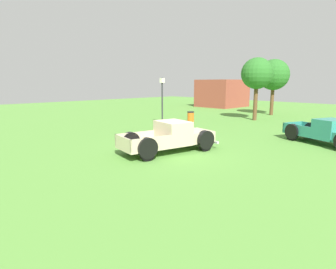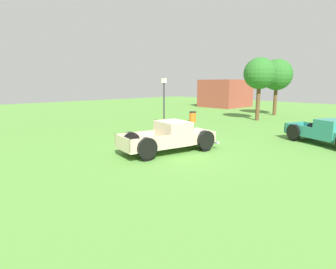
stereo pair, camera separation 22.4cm
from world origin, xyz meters
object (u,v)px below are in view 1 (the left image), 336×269
at_px(pickup_truck_foreground, 174,137).
at_px(oak_tree_east, 257,74).
at_px(trash_can, 191,117).
at_px(lamp_post_near, 162,101).
at_px(pickup_truck_behind_left, 331,133).
at_px(oak_tree_west, 274,75).

distance_m(pickup_truck_foreground, oak_tree_east, 14.68).
bearing_deg(trash_can, lamp_post_near, -94.81).
bearing_deg(pickup_truck_foreground, lamp_post_near, 140.93).
distance_m(pickup_truck_behind_left, trash_can, 11.67).
xyz_separation_m(pickup_truck_behind_left, oak_tree_west, (-9.31, 11.93, 3.49)).
height_order(pickup_truck_behind_left, lamp_post_near, lamp_post_near).
xyz_separation_m(pickup_truck_behind_left, trash_can, (-11.58, 1.49, -0.22)).
distance_m(lamp_post_near, oak_tree_west, 13.98).
relative_size(lamp_post_near, oak_tree_east, 0.68).
bearing_deg(pickup_truck_foreground, oak_tree_west, 102.38).
relative_size(pickup_truck_behind_left, lamp_post_near, 1.33).
relative_size(pickup_truck_foreground, lamp_post_near, 1.38).
xyz_separation_m(trash_can, oak_tree_east, (3.18, 5.31, 3.71)).
relative_size(pickup_truck_behind_left, oak_tree_west, 0.87).
relative_size(pickup_truck_foreground, oak_tree_east, 0.94).
bearing_deg(pickup_truck_behind_left, oak_tree_west, 127.97).
height_order(lamp_post_near, oak_tree_west, oak_tree_west).
height_order(pickup_truck_foreground, oak_tree_east, oak_tree_east).
bearing_deg(oak_tree_east, pickup_truck_foreground, -76.77).
distance_m(pickup_truck_foreground, pickup_truck_behind_left, 8.76).
bearing_deg(lamp_post_near, oak_tree_west, 79.44).
bearing_deg(pickup_truck_behind_left, pickup_truck_foreground, -125.90).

